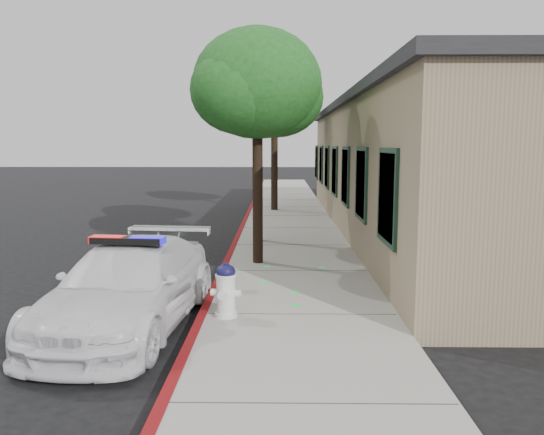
{
  "coord_description": "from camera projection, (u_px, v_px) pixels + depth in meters",
  "views": [
    {
      "loc": [
        1.29,
        -8.34,
        2.85
      ],
      "look_at": [
        1.14,
        2.63,
        1.35
      ],
      "focal_mm": 35.57,
      "sensor_mm": 36.0,
      "label": 1
    }
  ],
  "objects": [
    {
      "name": "clapboard_building",
      "position": [
        448.0,
        167.0,
        17.2
      ],
      "size": [
        7.3,
        20.89,
        4.24
      ],
      "color": "#8C765B",
      "rests_on": "ground"
    },
    {
      "name": "sidewalk",
      "position": [
        294.0,
        274.0,
        11.6
      ],
      "size": [
        3.2,
        60.0,
        0.15
      ],
      "primitive_type": "cube",
      "color": "#9A978C",
      "rests_on": "ground"
    },
    {
      "name": "street_tree_far",
      "position": [
        276.0,
        98.0,
        21.77
      ],
      "size": [
        3.32,
        3.26,
        6.06
      ],
      "rotation": [
        0.0,
        0.0,
        0.18
      ],
      "color": "black",
      "rests_on": "sidewalk"
    },
    {
      "name": "street_tree_near",
      "position": [
        258.0,
        89.0,
        11.88
      ],
      "size": [
        2.94,
        2.87,
        5.25
      ],
      "rotation": [
        0.0,
        0.0,
        0.1
      ],
      "color": "black",
      "rests_on": "sidewalk"
    },
    {
      "name": "police_car",
      "position": [
        129.0,
        286.0,
        8.37
      ],
      "size": [
        2.32,
        4.73,
        1.45
      ],
      "rotation": [
        0.0,
        0.0,
        -0.1
      ],
      "color": "white",
      "rests_on": "ground"
    },
    {
      "name": "red_curb",
      "position": [
        222.0,
        273.0,
        11.62
      ],
      "size": [
        0.14,
        60.0,
        0.16
      ],
      "primitive_type": "cube",
      "color": "maroon",
      "rests_on": "ground"
    },
    {
      "name": "fire_hydrant",
      "position": [
        226.0,
        290.0,
        8.45
      ],
      "size": [
        0.5,
        0.43,
        0.86
      ],
      "rotation": [
        0.0,
        0.0,
        -0.17
      ],
      "color": "white",
      "rests_on": "sidewalk"
    },
    {
      "name": "ground",
      "position": [
        199.0,
        323.0,
        8.66
      ],
      "size": [
        120.0,
        120.0,
        0.0
      ],
      "primitive_type": "plane",
      "color": "black",
      "rests_on": "ground"
    },
    {
      "name": "street_tree_mid",
      "position": [
        258.0,
        82.0,
        14.67
      ],
      "size": [
        3.04,
        3.13,
        5.8
      ],
      "rotation": [
        0.0,
        0.0,
        0.28
      ],
      "color": "black",
      "rests_on": "sidewalk"
    }
  ]
}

